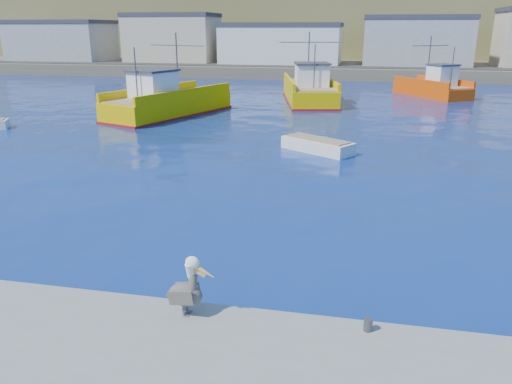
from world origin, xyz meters
TOP-DOWN VIEW (x-y plane):
  - ground at (0.00, 0.00)m, footprint 260.00×260.00m
  - dock_bollards at (0.60, -3.40)m, footprint 36.20×0.20m
  - far_shore at (0.00, 109.20)m, footprint 200.00×81.00m
  - trawler_yellow_a at (-13.06, 25.67)m, footprint 8.01×12.84m
  - trawler_yellow_b at (-2.42, 36.19)m, footprint 6.82×13.00m
  - boat_orange at (10.03, 42.74)m, footprint 7.62×9.21m
  - skiff_mid at (0.23, 15.45)m, footprint 4.50×3.71m
  - pelican at (-1.14, -3.58)m, footprint 1.22×0.54m

SIDE VIEW (x-z plane):
  - ground at x=0.00m, z-range 0.00..0.00m
  - skiff_mid at x=0.23m, z-range -0.17..0.78m
  - dock_bollards at x=0.60m, z-range 0.50..0.80m
  - boat_orange at x=10.03m, z-range -2.02..4.13m
  - trawler_yellow_a at x=-13.06m, z-range -2.23..4.40m
  - trawler_yellow_b at x=-2.42m, z-range -2.23..4.42m
  - pelican at x=-1.14m, z-range 0.39..1.90m
  - far_shore at x=0.00m, z-range -3.02..20.98m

